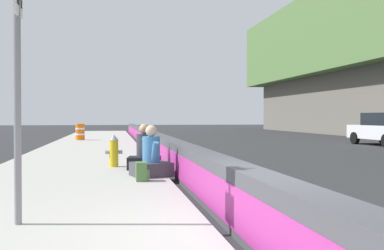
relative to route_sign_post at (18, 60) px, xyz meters
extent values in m
plane|color=#2B2B2D|center=(-0.90, -2.86, -2.21)|extent=(160.00, 160.00, 0.00)
cube|color=#A8A59E|center=(-0.90, -0.21, -2.14)|extent=(80.00, 4.40, 0.14)
cube|color=#47474C|center=(-0.90, -2.86, -1.79)|extent=(76.00, 0.44, 0.85)
cube|color=#B2338C|center=(-0.90, -2.63, -1.83)|extent=(74.48, 0.01, 0.54)
cylinder|color=gray|center=(0.00, 0.00, -0.27)|extent=(0.09, 0.09, 3.60)
cube|color=white|center=(0.00, -0.02, 0.73)|extent=(0.44, 0.02, 0.36)
cube|color=black|center=(0.00, -0.03, 0.73)|extent=(0.30, 0.01, 0.10)
cylinder|color=gold|center=(6.62, -1.21, -1.71)|extent=(0.24, 0.24, 0.72)
cone|color=gray|center=(6.62, -1.21, -1.27)|extent=(0.26, 0.26, 0.16)
cylinder|color=gray|center=(6.62, -1.38, -1.68)|extent=(0.10, 0.12, 0.10)
cylinder|color=gray|center=(6.62, -1.04, -1.68)|extent=(0.10, 0.12, 0.10)
cube|color=#424247|center=(4.45, -2.04, -1.91)|extent=(0.92, 1.00, 0.31)
cylinder|color=#427FB7|center=(4.45, -2.04, -1.46)|extent=(0.40, 0.40, 0.59)
sphere|color=beige|center=(4.45, -2.04, -1.03)|extent=(0.26, 0.26, 0.26)
cylinder|color=#427FB7|center=(4.66, -1.98, -1.52)|extent=(0.33, 0.22, 0.52)
cylinder|color=#427FB7|center=(4.24, -2.11, -1.52)|extent=(0.33, 0.22, 0.52)
cube|color=black|center=(5.94, -1.99, -1.91)|extent=(0.83, 0.93, 0.32)
cylinder|color=#333842|center=(5.94, -1.99, -1.46)|extent=(0.40, 0.40, 0.60)
sphere|color=tan|center=(5.94, -1.99, -1.03)|extent=(0.26, 0.26, 0.26)
cylinder|color=#333842|center=(6.16, -2.02, -1.52)|extent=(0.32, 0.18, 0.52)
cylinder|color=#333842|center=(5.72, -1.96, -1.52)|extent=(0.32, 0.18, 0.52)
cube|color=#4C7A3D|center=(3.69, -1.77, -1.87)|extent=(0.32, 0.22, 0.40)
cube|color=#4C7A3D|center=(3.69, -1.91, -1.93)|extent=(0.22, 0.06, 0.20)
cylinder|color=orange|center=(21.64, 0.70, -1.60)|extent=(0.52, 0.52, 0.95)
cylinder|color=white|center=(21.64, 0.70, -1.41)|extent=(0.54, 0.54, 0.10)
cylinder|color=white|center=(21.64, 0.70, -1.74)|extent=(0.54, 0.54, 0.10)
cylinder|color=black|center=(17.33, -14.28, -1.88)|extent=(0.66, 0.23, 0.66)
cylinder|color=black|center=(17.36, -16.01, -1.88)|extent=(0.66, 0.23, 0.66)
camera|label=1|loc=(-6.10, -1.17, -0.71)|focal=43.28mm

